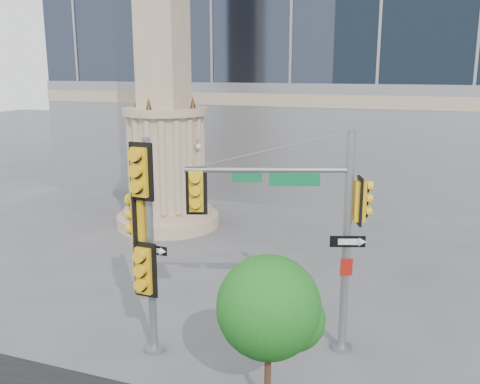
% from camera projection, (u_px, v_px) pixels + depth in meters
% --- Properties ---
extents(ground, '(120.00, 120.00, 0.00)m').
position_uv_depth(ground, '(213.00, 349.00, 13.08)').
color(ground, '#545456').
rests_on(ground, ground).
extents(monument, '(4.40, 4.40, 16.60)m').
position_uv_depth(monument, '(164.00, 97.00, 22.09)').
color(monument, tan).
rests_on(monument, ground).
extents(main_signal_pole, '(3.98, 1.73, 5.35)m').
position_uv_depth(main_signal_pole, '(306.00, 219.00, 12.31)').
color(main_signal_pole, slate).
rests_on(main_signal_pole, ground).
extents(secondary_signal_pole, '(0.89, 0.68, 5.21)m').
position_uv_depth(secondary_signal_pole, '(145.00, 232.00, 12.20)').
color(secondary_signal_pole, slate).
rests_on(secondary_signal_pole, ground).
extents(street_tree, '(2.08, 2.03, 3.24)m').
position_uv_depth(street_tree, '(271.00, 311.00, 10.29)').
color(street_tree, tan).
rests_on(street_tree, ground).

